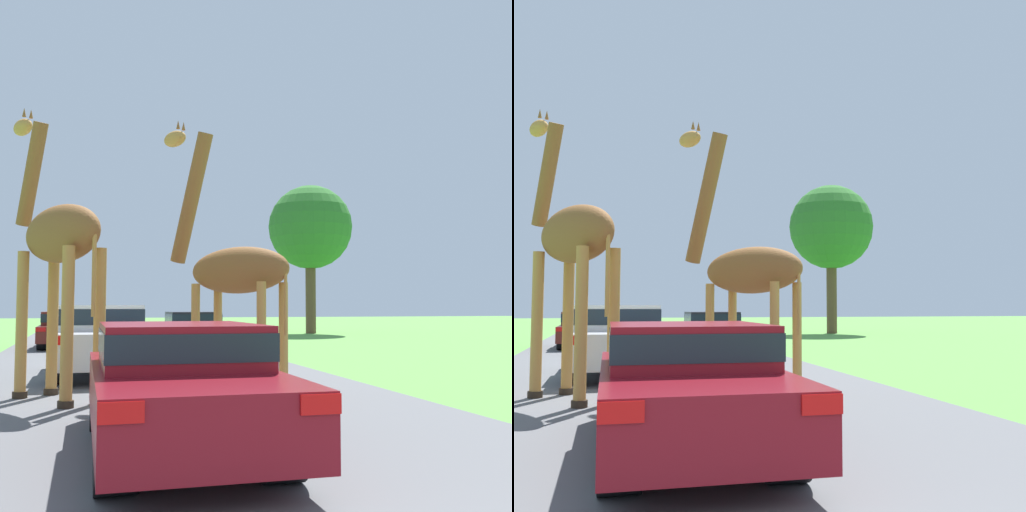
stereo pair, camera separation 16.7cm
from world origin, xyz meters
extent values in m
cube|color=#5B5B5E|center=(0.00, 30.00, 0.00)|extent=(7.96, 120.00, 0.00)
cylinder|color=#B77F3D|center=(0.46, 9.40, 0.95)|extent=(0.15, 0.15, 1.90)
cylinder|color=#2D2319|center=(0.46, 9.40, 0.04)|extent=(0.19, 0.19, 0.09)
cylinder|color=#B77F3D|center=(0.91, 9.69, 0.95)|extent=(0.15, 0.15, 1.90)
cylinder|color=#2D2319|center=(0.91, 9.69, 0.04)|extent=(0.19, 0.19, 0.09)
cylinder|color=#B77F3D|center=(1.28, 8.12, 0.95)|extent=(0.15, 0.15, 1.90)
cylinder|color=#2D2319|center=(1.28, 8.12, 0.04)|extent=(0.19, 0.19, 0.09)
cylinder|color=#B77F3D|center=(1.73, 8.41, 0.95)|extent=(0.15, 0.15, 1.90)
cylinder|color=#2D2319|center=(1.73, 8.41, 0.04)|extent=(0.19, 0.19, 0.09)
ellipsoid|color=brown|center=(1.09, 8.90, 2.12)|extent=(1.69, 2.16, 0.78)
cylinder|color=brown|center=(0.46, 9.90, 3.47)|extent=(0.77, 0.99, 2.36)
ellipsoid|color=#B77F3D|center=(0.20, 10.31, 4.65)|extent=(0.50, 0.60, 0.30)
cylinder|color=#B77F3D|center=(1.65, 8.04, 1.59)|extent=(0.05, 0.05, 1.05)
cone|color=brown|center=(0.23, 10.13, 4.88)|extent=(0.07, 0.07, 0.16)
cone|color=brown|center=(0.35, 10.20, 4.88)|extent=(0.07, 0.07, 0.16)
cylinder|color=#B77F3D|center=(-2.38, 9.85, 1.22)|extent=(0.19, 0.19, 2.44)
cylinder|color=#2D2319|center=(-2.38, 9.85, 0.06)|extent=(0.24, 0.24, 0.11)
cylinder|color=#B77F3D|center=(-1.91, 10.13, 1.22)|extent=(0.19, 0.19, 2.44)
cylinder|color=#2D2319|center=(-1.91, 10.13, 0.06)|extent=(0.24, 0.24, 0.11)
cylinder|color=#B77F3D|center=(-1.63, 8.59, 1.22)|extent=(0.19, 0.19, 2.44)
cylinder|color=#2D2319|center=(-1.63, 8.59, 0.06)|extent=(0.24, 0.24, 0.11)
cylinder|color=#B77F3D|center=(-1.15, 8.88, 1.22)|extent=(0.19, 0.19, 2.44)
cylinder|color=#2D2319|center=(-1.15, 8.88, 0.06)|extent=(0.24, 0.24, 0.11)
ellipsoid|color=brown|center=(-1.77, 9.36, 2.70)|extent=(1.64, 2.13, 0.95)
cylinder|color=brown|center=(-2.32, 10.28, 3.84)|extent=(0.64, 0.83, 1.83)
ellipsoid|color=#B77F3D|center=(-2.52, 10.62, 4.76)|extent=(0.49, 0.60, 0.30)
cylinder|color=#B77F3D|center=(-1.25, 8.51, 2.03)|extent=(0.07, 0.07, 1.34)
cone|color=brown|center=(-2.49, 10.44, 4.99)|extent=(0.07, 0.07, 0.16)
cone|color=brown|center=(-2.38, 10.51, 4.99)|extent=(0.07, 0.07, 0.16)
cube|color=maroon|center=(-0.42, 5.30, 0.58)|extent=(1.75, 4.62, 0.62)
cube|color=maroon|center=(-0.42, 5.30, 1.12)|extent=(1.58, 2.08, 0.44)
cube|color=#19232D|center=(-0.42, 5.30, 1.14)|extent=(1.60, 2.10, 0.27)
cube|color=red|center=(-1.14, 2.98, 0.81)|extent=(0.32, 0.03, 0.15)
cube|color=red|center=(0.30, 2.98, 0.81)|extent=(0.32, 0.03, 0.15)
cylinder|color=black|center=(-1.12, 6.68, 0.32)|extent=(0.35, 0.65, 0.65)
cylinder|color=black|center=(0.28, 6.68, 0.32)|extent=(0.35, 0.65, 0.65)
cylinder|color=black|center=(-1.12, 3.91, 0.32)|extent=(0.35, 0.65, 0.65)
cylinder|color=black|center=(0.28, 3.91, 0.32)|extent=(0.35, 0.65, 0.65)
cube|color=silver|center=(-1.04, 13.05, 0.65)|extent=(1.96, 4.62, 0.69)
cube|color=silver|center=(-1.04, 13.05, 1.26)|extent=(1.76, 2.08, 0.54)
cube|color=#19232D|center=(-1.04, 13.05, 1.29)|extent=(1.78, 2.10, 0.32)
cube|color=red|center=(-1.85, 10.73, 0.89)|extent=(0.35, 0.03, 0.17)
cube|color=red|center=(-0.24, 10.73, 0.89)|extent=(0.35, 0.03, 0.17)
cylinder|color=black|center=(-1.83, 14.44, 0.36)|extent=(0.39, 0.71, 0.71)
cylinder|color=black|center=(-0.26, 14.44, 0.36)|extent=(0.39, 0.71, 0.71)
cylinder|color=black|center=(-1.83, 11.67, 0.36)|extent=(0.39, 0.71, 0.71)
cylinder|color=black|center=(-0.26, 11.67, 0.36)|extent=(0.39, 0.71, 0.71)
cube|color=#561914|center=(-2.00, 23.03, 0.54)|extent=(1.81, 4.27, 0.56)
cube|color=#561914|center=(-2.00, 23.03, 1.06)|extent=(1.63, 1.92, 0.49)
cube|color=#19232D|center=(-2.00, 23.03, 1.08)|extent=(1.65, 1.94, 0.29)
cube|color=red|center=(-2.75, 20.89, 0.73)|extent=(0.33, 0.03, 0.13)
cube|color=red|center=(-1.26, 20.89, 0.73)|extent=(0.33, 0.03, 0.13)
cylinder|color=black|center=(-2.73, 24.31, 0.30)|extent=(0.36, 0.60, 0.60)
cylinder|color=black|center=(-1.28, 24.31, 0.30)|extent=(0.36, 0.60, 0.60)
cylinder|color=black|center=(-2.73, 21.75, 0.30)|extent=(0.36, 0.60, 0.60)
cylinder|color=black|center=(-1.28, 21.75, 0.30)|extent=(0.36, 0.60, 0.60)
cube|color=black|center=(2.06, 19.35, 0.56)|extent=(1.75, 4.14, 0.63)
cube|color=black|center=(2.06, 19.35, 1.10)|extent=(1.58, 1.86, 0.44)
cube|color=#19232D|center=(2.06, 19.35, 1.12)|extent=(1.59, 1.88, 0.27)
cube|color=red|center=(1.35, 17.27, 0.79)|extent=(0.32, 0.03, 0.15)
cube|color=red|center=(2.78, 17.27, 0.79)|extent=(0.32, 0.03, 0.15)
cylinder|color=black|center=(1.36, 20.59, 0.29)|extent=(0.35, 0.59, 0.59)
cylinder|color=black|center=(2.77, 20.59, 0.29)|extent=(0.35, 0.59, 0.59)
cylinder|color=black|center=(1.36, 18.11, 0.29)|extent=(0.35, 0.59, 0.59)
cylinder|color=black|center=(2.77, 18.11, 0.29)|extent=(0.35, 0.59, 0.59)
cylinder|color=brown|center=(10.74, 31.98, 2.60)|extent=(0.57, 0.57, 5.19)
sphere|color=#2D7028|center=(10.74, 31.98, 5.89)|extent=(4.66, 4.66, 4.66)
camera|label=1|loc=(-1.40, -1.51, 1.53)|focal=45.00mm
camera|label=2|loc=(-1.24, -1.55, 1.53)|focal=45.00mm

